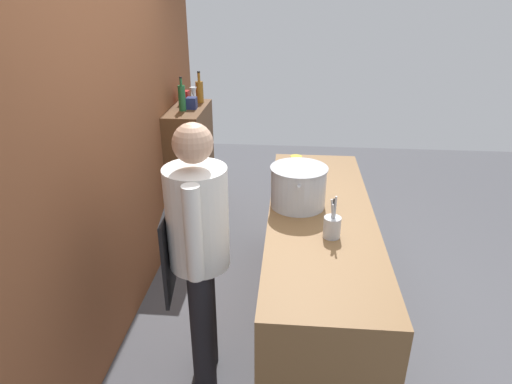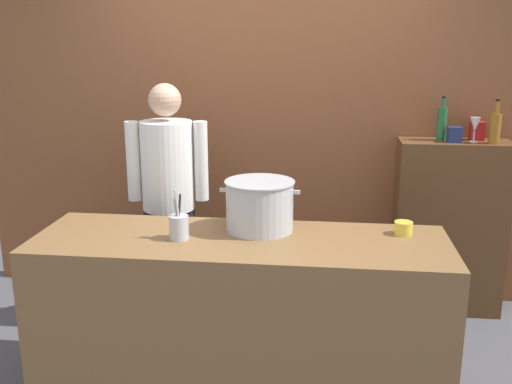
% 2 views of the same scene
% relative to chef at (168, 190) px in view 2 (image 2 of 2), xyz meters
% --- Properties ---
extents(brick_back_panel, '(4.40, 0.10, 3.00)m').
position_rel_chef_xyz_m(brick_back_panel, '(0.58, 0.69, 0.54)').
color(brick_back_panel, brown).
rests_on(brick_back_panel, ground_plane).
extents(prep_counter, '(2.22, 0.70, 0.90)m').
position_rel_chef_xyz_m(prep_counter, '(0.58, -0.71, -0.51)').
color(prep_counter, brown).
rests_on(prep_counter, ground_plane).
extents(bar_cabinet, '(0.76, 0.32, 1.25)m').
position_rel_chef_xyz_m(bar_cabinet, '(1.91, 0.48, -0.34)').
color(bar_cabinet, brown).
rests_on(bar_cabinet, ground_plane).
extents(chef, '(0.53, 0.38, 1.66)m').
position_rel_chef_xyz_m(chef, '(0.00, 0.00, 0.00)').
color(chef, black).
rests_on(chef, ground_plane).
extents(stockpot_large, '(0.44, 0.39, 0.28)m').
position_rel_chef_xyz_m(stockpot_large, '(0.67, -0.55, 0.08)').
color(stockpot_large, '#B7BABF').
rests_on(stockpot_large, prep_counter).
extents(utensil_crock, '(0.10, 0.10, 0.27)m').
position_rel_chef_xyz_m(utensil_crock, '(0.26, -0.76, 0.01)').
color(utensil_crock, '#B7BABF').
rests_on(utensil_crock, prep_counter).
extents(butter_jar, '(0.10, 0.10, 0.07)m').
position_rel_chef_xyz_m(butter_jar, '(1.45, -0.54, -0.03)').
color(butter_jar, yellow).
rests_on(butter_jar, prep_counter).
extents(wine_bottle_amber, '(0.07, 0.07, 0.30)m').
position_rel_chef_xyz_m(wine_bottle_amber, '(2.14, 0.41, 0.39)').
color(wine_bottle_amber, '#8C5919').
rests_on(wine_bottle_amber, bar_cabinet).
extents(wine_bottle_green, '(0.06, 0.06, 0.30)m').
position_rel_chef_xyz_m(wine_bottle_green, '(1.81, 0.50, 0.40)').
color(wine_bottle_green, '#1E592D').
rests_on(wine_bottle_green, bar_cabinet).
extents(wine_glass_wide, '(0.07, 0.07, 0.17)m').
position_rel_chef_xyz_m(wine_glass_wide, '(2.02, 0.44, 0.40)').
color(wine_glass_wide, silver).
rests_on(wine_glass_wide, bar_cabinet).
extents(spice_tin_navy, '(0.09, 0.09, 0.10)m').
position_rel_chef_xyz_m(spice_tin_navy, '(1.89, 0.43, 0.33)').
color(spice_tin_navy, navy).
rests_on(spice_tin_navy, bar_cabinet).
extents(spice_tin_red, '(0.09, 0.09, 0.13)m').
position_rel_chef_xyz_m(spice_tin_red, '(2.06, 0.54, 0.35)').
color(spice_tin_red, red).
rests_on(spice_tin_red, bar_cabinet).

